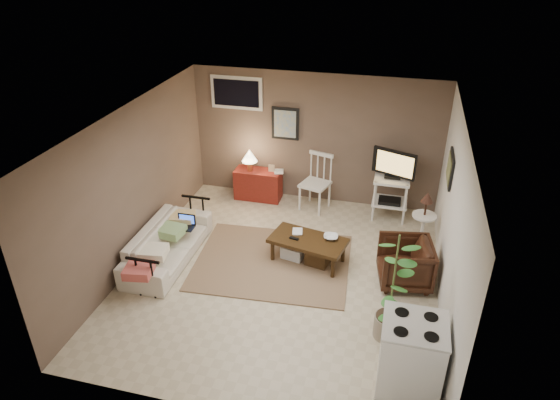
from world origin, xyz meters
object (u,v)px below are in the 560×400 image
(sofa, at_px, (167,238))
(armchair, at_px, (405,261))
(tv_stand, at_px, (392,183))
(side_table, at_px, (425,214))
(spindle_chair, at_px, (316,184))
(coffee_table, at_px, (307,248))
(stove, at_px, (411,355))
(potted_plant, at_px, (393,284))
(red_console, at_px, (257,182))

(sofa, bearing_deg, armchair, -85.46)
(sofa, relative_size, armchair, 2.55)
(tv_stand, relative_size, side_table, 1.27)
(spindle_chair, height_order, armchair, spindle_chair)
(side_table, bearing_deg, coffee_table, -153.96)
(armchair, height_order, stove, stove)
(coffee_table, height_order, spindle_chair, spindle_chair)
(spindle_chair, distance_m, potted_plant, 3.39)
(spindle_chair, distance_m, armchair, 2.50)
(sofa, bearing_deg, coffee_table, -77.88)
(sofa, relative_size, tv_stand, 1.47)
(coffee_table, bearing_deg, side_table, 26.04)
(sofa, height_order, tv_stand, tv_stand)
(red_console, relative_size, stove, 1.11)
(spindle_chair, bearing_deg, coffee_table, -83.29)
(spindle_chair, xyz_separation_m, stove, (1.76, -3.75, -0.04))
(coffee_table, height_order, red_console, red_console)
(sofa, height_order, potted_plant, potted_plant)
(sofa, relative_size, stove, 2.10)
(spindle_chair, distance_m, side_table, 2.09)
(sofa, bearing_deg, tv_stand, -56.68)
(tv_stand, bearing_deg, armchair, -80.20)
(tv_stand, bearing_deg, red_console, 177.03)
(spindle_chair, height_order, side_table, spindle_chair)
(sofa, xyz_separation_m, stove, (3.66, -1.60, 0.08))
(coffee_table, height_order, stove, stove)
(side_table, relative_size, armchair, 1.36)
(spindle_chair, relative_size, side_table, 1.03)
(red_console, distance_m, tv_stand, 2.48)
(sofa, height_order, armchair, armchair)
(spindle_chair, xyz_separation_m, potted_plant, (1.50, -3.03, 0.33))
(potted_plant, bearing_deg, coffee_table, 134.27)
(armchair, bearing_deg, stove, -6.38)
(side_table, height_order, armchair, side_table)
(spindle_chair, bearing_deg, side_table, -24.88)
(tv_stand, distance_m, stove, 3.76)
(tv_stand, height_order, potted_plant, potted_plant)
(coffee_table, relative_size, potted_plant, 0.81)
(tv_stand, xyz_separation_m, armchair, (0.32, -1.84, -0.31))
(spindle_chair, xyz_separation_m, armchair, (1.65, -1.87, -0.11))
(tv_stand, distance_m, potted_plant, 3.01)
(side_table, relative_size, potted_plant, 0.66)
(side_table, xyz_separation_m, stove, (-0.13, -2.88, -0.18))
(tv_stand, bearing_deg, side_table, -56.71)
(red_console, distance_m, spindle_chair, 1.14)
(tv_stand, height_order, stove, tv_stand)
(coffee_table, height_order, side_table, side_table)
(side_table, xyz_separation_m, armchair, (-0.24, -0.99, -0.25))
(sofa, bearing_deg, potted_plant, -104.47)
(tv_stand, bearing_deg, spindle_chair, 178.84)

